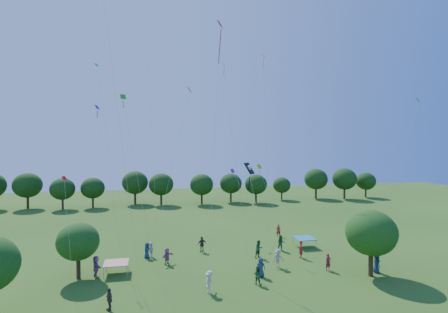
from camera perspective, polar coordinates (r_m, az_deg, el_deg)
near_tree_north at (r=34.65m, az=-22.72°, el=-12.69°), size 3.71×3.71×5.02m
near_tree_east at (r=35.20m, az=22.91°, el=-11.41°), size 4.57×4.57×6.04m
treeline at (r=71.03m, az=-8.62°, el=-4.45°), size 88.01×8.77×6.77m
tent_red_stripe at (r=35.25m, az=-17.19°, el=-16.27°), size 2.20×2.20×1.10m
tent_blue at (r=42.97m, az=12.95°, el=-12.88°), size 2.20×2.20×1.10m
crowd_person_0 at (r=37.09m, az=23.63°, el=-15.61°), size 0.58×0.95×1.84m
crowd_person_1 at (r=46.98m, az=8.86°, el=-11.85°), size 0.63×0.44×1.61m
crowd_person_2 at (r=38.41m, az=5.73°, el=-14.80°), size 1.05×0.81×1.89m
crowd_person_3 at (r=29.94m, az=-2.36°, el=-19.80°), size 1.09×1.30×1.84m
crowd_person_4 at (r=40.27m, az=-3.61°, el=-14.10°), size 1.10×0.67×1.74m
crowd_person_5 at (r=36.78m, az=-9.27°, el=-15.76°), size 1.49×1.49×1.66m
crowd_person_6 at (r=33.41m, az=6.01°, el=-17.54°), size 0.93×0.62×1.74m
crowd_person_7 at (r=36.11m, az=16.65°, el=-16.19°), size 0.68×0.52×1.63m
crowd_person_8 at (r=41.12m, az=9.28°, el=-13.74°), size 0.97×0.68×1.80m
crowd_person_9 at (r=35.82m, az=8.80°, el=-16.12°), size 1.25×0.68×1.82m
crowd_person_10 at (r=28.56m, az=-18.24°, el=-21.23°), size 0.83×1.05×1.64m
crowd_person_11 at (r=35.17m, az=-20.16°, el=-16.49°), size 1.21×1.90×1.91m
crowd_person_12 at (r=39.06m, az=-12.47°, el=-14.73°), size 0.82×0.92×1.65m
crowd_person_13 at (r=39.07m, az=12.39°, el=-14.59°), size 0.61×0.78×1.83m
crowd_person_14 at (r=31.80m, az=5.50°, el=-18.70°), size 0.89×0.82×1.61m
crowd_person_15 at (r=39.36m, az=-11.89°, el=-14.64°), size 0.88×1.14×1.59m
pirate_kite at (r=31.19m, az=4.22°, el=-2.14°), size 1.69×3.57×9.09m
red_high_kite at (r=31.21m, az=-0.99°, el=13.85°), size 1.68×2.05×21.56m
small_kite_0 at (r=36.02m, az=-6.88°, el=5.31°), size 4.26×2.11×16.62m
small_kite_1 at (r=26.64m, az=-18.11°, el=16.37°), size 2.62×3.68×22.50m
small_kite_2 at (r=43.62m, az=6.64°, el=9.65°), size 0.91×1.02×21.82m
small_kite_3 at (r=33.11m, az=-15.10°, el=3.17°), size 2.66×2.26×15.23m
small_kite_4 at (r=39.13m, az=-19.32°, el=2.96°), size 2.52×1.25×14.89m
small_kite_5 at (r=44.33m, az=2.24°, el=-3.77°), size 4.41×2.88×7.63m
small_kite_6 at (r=33.16m, az=1.05°, el=6.20°), size 1.98×2.65×18.53m
small_kite_7 at (r=39.24m, az=-18.99°, el=5.19°), size 2.53×0.99×19.30m
small_kite_8 at (r=31.09m, az=-24.38°, el=-6.81°), size 0.60×0.63×8.18m
small_kite_9 at (r=40.44m, az=-11.76°, el=5.01°), size 1.02×0.43×19.73m
small_kite_10 at (r=39.17m, az=6.36°, el=-3.47°), size 2.33×3.34×8.49m
small_kite_11 at (r=32.78m, az=26.98°, el=0.31°), size 0.98×5.09×14.43m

